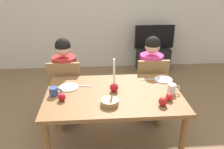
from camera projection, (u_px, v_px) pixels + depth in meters
ground_plane at (113, 149)px, 2.68m from camera, size 7.68×7.68×0.00m
back_wall at (103, 5)px, 4.50m from camera, size 6.40×0.10×2.60m
dining_table at (113, 100)px, 2.40m from camera, size 1.40×0.90×0.75m
chair_left at (66, 88)px, 2.98m from camera, size 0.40×0.40×0.90m
chair_right at (150, 85)px, 3.06m from camera, size 0.40×0.40×0.90m
person_left_child at (66, 83)px, 2.99m from camera, size 0.30×0.30×1.17m
person_right_child at (150, 80)px, 3.06m from camera, size 0.30×0.30×1.17m
tv_stand at (153, 59)px, 4.74m from camera, size 0.64×0.40×0.48m
tv at (154, 37)px, 4.54m from camera, size 0.79×0.05×0.46m
candle_centerpiece at (114, 85)px, 2.37m from camera, size 0.09×0.09×0.36m
plate_left at (69, 87)px, 2.47m from camera, size 0.20×0.20×0.01m
plate_right at (163, 79)px, 2.65m from camera, size 0.21×0.21×0.01m
mug_left at (54, 92)px, 2.31m from camera, size 0.13×0.09×0.09m
mug_right at (172, 89)px, 2.35m from camera, size 0.13×0.08×0.10m
fork_left at (84, 86)px, 2.50m from camera, size 0.18×0.05×0.01m
fork_right at (149, 79)px, 2.66m from camera, size 0.18×0.02×0.01m
bowl_walnuts at (110, 102)px, 2.15m from camera, size 0.17×0.17×0.05m
apple_near_candle at (62, 97)px, 2.22m from camera, size 0.07×0.07×0.07m
apple_by_left_plate at (163, 101)px, 2.13m from camera, size 0.08×0.08×0.08m
apple_by_right_mug at (169, 97)px, 2.22m from camera, size 0.07×0.07×0.07m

